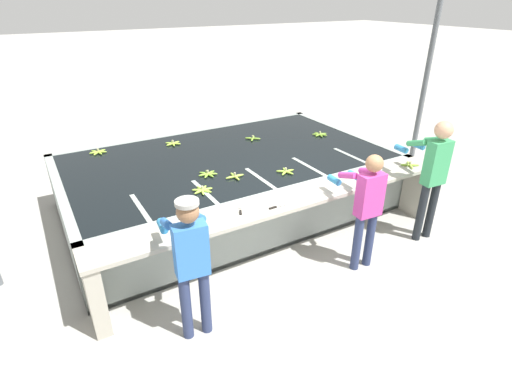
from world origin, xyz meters
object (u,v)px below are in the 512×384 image
Objects in this scene: banana_bunch_floating_6 at (235,176)px; support_post_right at (423,98)px; banana_bunch_floating_2 at (320,134)px; banana_bunch_floating_7 at (286,171)px; banana_bunch_floating_3 at (208,174)px; banana_bunch_floating_5 at (253,138)px; banana_bunch_ledge_0 at (368,178)px; banana_bunch_floating_4 at (98,152)px; banana_bunch_ledge_1 at (410,165)px; worker_1 at (367,203)px; banana_bunch_floating_0 at (173,143)px; knife_0 at (240,209)px; worker_0 at (191,257)px; worker_2 at (433,170)px; banana_bunch_floating_1 at (202,190)px; knife_1 at (278,206)px.

banana_bunch_floating_6 is 0.09× the size of support_post_right.
banana_bunch_floating_2 and banana_bunch_floating_7 have the same top height.
banana_bunch_floating_5 is (1.33, 1.02, 0.00)m from banana_bunch_floating_3.
banana_bunch_floating_2 is at bearing 71.21° from banana_bunch_ledge_0.
banana_bunch_ledge_1 is at bearing -36.96° from banana_bunch_floating_4.
banana_bunch_floating_2 is at bearing -16.79° from banana_bunch_floating_4.
banana_bunch_floating_0 is at bearing 111.29° from worker_1.
banana_bunch_ledge_0 reaches higher than banana_bunch_floating_6.
knife_0 is 0.10× the size of support_post_right.
worker_2 is at bearing 0.78° from worker_0.
support_post_right reaches higher than knife_0.
support_post_right reaches higher than worker_0.
support_post_right reaches higher than banana_bunch_ledge_1.
worker_0 is 3.51m from banana_bunch_floating_4.
banana_bunch_ledge_1 reaches higher than banana_bunch_floating_2.
banana_bunch_floating_7 is at bearing 33.32° from worker_0.
banana_bunch_floating_1 is 0.72m from knife_0.
banana_bunch_floating_3 is at bearing 104.48° from knife_1.
worker_2 is 3.03m from banana_bunch_floating_5.
banana_bunch_floating_4 is at bearing 112.58° from banana_bunch_floating_1.
worker_0 is 5.57× the size of banana_bunch_floating_0.
banana_bunch_ledge_1 is at bearing -23.22° from banana_bunch_floating_7.
banana_bunch_ledge_1 is (2.74, -1.23, 0.00)m from banana_bunch_floating_3.
knife_0 is (-2.65, 0.61, -0.16)m from worker_2.
banana_bunch_floating_5 is 3.01m from support_post_right.
banana_bunch_floating_7 is (-0.30, 1.31, -0.01)m from worker_1.
banana_bunch_floating_1 is 0.09× the size of support_post_right.
banana_bunch_ledge_0 is at bearing 10.78° from worker_0.
banana_bunch_floating_5 and banana_bunch_floating_7 have the same top height.
worker_2 is at bearing -134.19° from support_post_right.
worker_2 is 5.32× the size of knife_0.
worker_2 is 6.30× the size of banana_bunch_floating_7.
banana_bunch_ledge_0 is at bearing -32.00° from banana_bunch_floating_6.
worker_0 is 3.54m from worker_2.
banana_bunch_floating_4 is 0.09× the size of support_post_right.
banana_bunch_ledge_1 reaches higher than knife_0.
banana_bunch_floating_2 is 3.83m from banana_bunch_floating_4.
banana_bunch_floating_0 and banana_bunch_floating_1 have the same top height.
banana_bunch_floating_1 is (0.71, 1.36, -0.04)m from worker_0.
knife_0 is (-1.96, 0.11, -0.01)m from banana_bunch_ledge_0.
banana_bunch_floating_4 is 3.09m from banana_bunch_floating_7.
banana_bunch_ledge_0 is (1.85, -2.74, 0.00)m from banana_bunch_floating_0.
banana_bunch_floating_2 is 1.85m from banana_bunch_ledge_1.
support_post_right reaches higher than banana_bunch_floating_3.
worker_1 is at bearing -68.71° from banana_bunch_floating_0.
banana_bunch_ledge_1 is (1.41, -2.25, 0.00)m from banana_bunch_floating_5.
banana_bunch_floating_3 is at bearing 146.07° from banana_bunch_ledge_0.
banana_bunch_floating_7 is 2.99m from support_post_right.
worker_1 is at bearing -27.43° from knife_1.
worker_0 is at bearing -146.68° from banana_bunch_floating_7.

